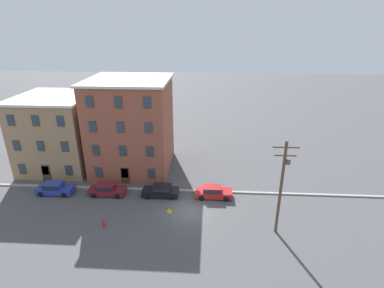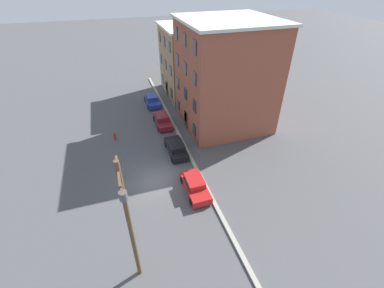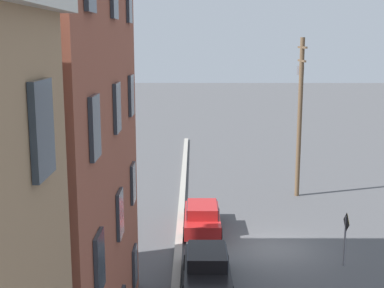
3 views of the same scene
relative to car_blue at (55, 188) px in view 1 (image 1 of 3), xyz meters
name	(u,v)px [view 1 (image 1 of 3)]	position (x,y,z in m)	size (l,w,h in m)	color
ground_plane	(191,212)	(17.05, -3.00, -0.75)	(200.00, 200.00, 0.00)	#4C4C4F
kerb_strip	(193,191)	(17.05, 1.50, -0.67)	(56.00, 0.36, 0.16)	#9E998E
apartment_corner	(59,132)	(-2.55, 7.91, 4.48)	(9.97, 10.34, 10.43)	#9E7A56
apartment_midblock	(132,125)	(8.06, 8.08, 5.67)	(10.87, 10.68, 12.81)	brown
car_blue	(55,188)	(0.00, 0.00, 0.00)	(4.40, 1.92, 1.43)	#233899
car_maroon	(107,189)	(6.50, 0.15, 0.00)	(4.40, 1.92, 1.43)	maroon
car_black	(161,190)	(13.21, 0.24, 0.00)	(4.40, 1.92, 1.43)	black
car_red	(213,192)	(19.51, 0.34, 0.00)	(4.40, 1.92, 1.43)	#B21E1E
caution_sign	(170,215)	(15.04, -5.78, 0.84)	(0.84, 0.08, 2.42)	slate
utility_pole	(282,184)	(25.84, -5.77, 4.78)	(2.40, 0.44, 9.86)	brown
fire_hydrant	(104,223)	(8.22, -6.16, -0.27)	(0.24, 0.34, 0.96)	red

